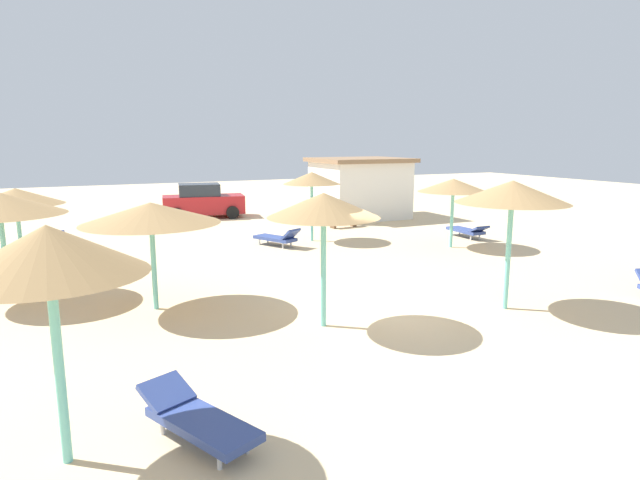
# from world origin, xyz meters

# --- Properties ---
(ground_plane) EXTENTS (80.00, 80.00, 0.00)m
(ground_plane) POSITION_xyz_m (0.00, 0.00, 0.00)
(ground_plane) COLOR beige
(parasol_0) EXTENTS (2.25, 2.25, 2.96)m
(parasol_0) POSITION_xyz_m (-6.40, -3.32, 2.65)
(parasol_0) COLOR #6BC6BC
(parasol_0) RESTS_ON ground
(parasol_1) EXTENTS (2.55, 2.55, 2.52)m
(parasol_1) POSITION_xyz_m (6.47, 5.43, 2.27)
(parasol_1) COLOR #6BC6BC
(parasol_1) RESTS_ON ground
(parasol_3) EXTENTS (2.21, 2.21, 2.69)m
(parasol_3) POSITION_xyz_m (2.35, 8.78, 2.44)
(parasol_3) COLOR #6BC6BC
(parasol_3) RESTS_ON ground
(parasol_4) EXTENTS (2.68, 2.68, 2.50)m
(parasol_4) POSITION_xyz_m (-7.59, 8.05, 2.25)
(parasol_4) COLOR #6BC6BC
(parasol_4) RESTS_ON ground
(parasol_6) EXTENTS (3.14, 3.14, 2.51)m
(parasol_6) POSITION_xyz_m (-4.49, 2.48, 2.27)
(parasol_6) COLOR #6BC6BC
(parasol_6) RESTS_ON ground
(parasol_7) EXTENTS (2.34, 2.34, 2.85)m
(parasol_7) POSITION_xyz_m (-1.43, -0.23, 2.58)
(parasol_7) COLOR #6BC6BC
(parasol_7) RESTS_ON ground
(parasol_8) EXTENTS (2.54, 2.54, 3.01)m
(parasol_8) POSITION_xyz_m (2.95, -0.97, 2.74)
(parasol_8) COLOR #6BC6BC
(parasol_8) RESTS_ON ground
(lounger_0) EXTENTS (1.37, 2.01, 0.62)m
(lounger_0) POSITION_xyz_m (-4.85, -3.51, 0.31)
(lounger_0) COLOR #33478C
(lounger_0) RESTS_ON ground
(lounger_1) EXTENTS (0.64, 1.92, 0.61)m
(lounger_1) POSITION_xyz_m (8.31, 6.68, 0.31)
(lounger_1) COLOR #33478C
(lounger_1) RESTS_ON ground
(lounger_3) EXTENTS (1.40, 1.97, 0.74)m
(lounger_3) POSITION_xyz_m (0.75, 8.33, 0.32)
(lounger_3) COLOR #33478C
(lounger_3) RESTS_ON ground
(lounger_4) EXTENTS (0.89, 1.93, 0.78)m
(lounger_4) POSITION_xyz_m (-6.84, 9.81, 0.32)
(lounger_4) COLOR #33478C
(lounger_4) RESTS_ON ground
(bench_0) EXTENTS (1.53, 0.54, 0.49)m
(bench_0) POSITION_xyz_m (4.99, 11.15, 0.35)
(bench_0) COLOR brown
(bench_0) RESTS_ON ground
(parked_car) EXTENTS (4.22, 2.49, 1.72)m
(parked_car) POSITION_xyz_m (-0.05, 16.96, 0.82)
(parked_car) COLOR #B21E23
(parked_car) RESTS_ON ground
(beach_cabana) EXTENTS (4.53, 3.99, 3.00)m
(beach_cabana) POSITION_xyz_m (7.21, 13.67, 1.52)
(beach_cabana) COLOR white
(beach_cabana) RESTS_ON ground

